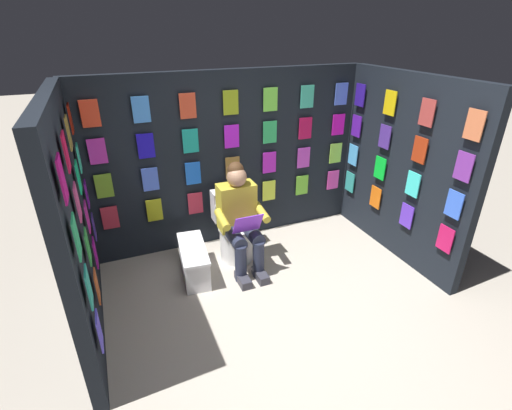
% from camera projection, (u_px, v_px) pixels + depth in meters
% --- Properties ---
extents(ground_plane, '(30.00, 30.00, 0.00)m').
position_uv_depth(ground_plane, '(309.00, 343.00, 3.21)').
color(ground_plane, '#B2A899').
extents(display_wall_back, '(3.34, 0.14, 2.04)m').
position_uv_depth(display_wall_back, '(230.00, 160.00, 4.42)').
color(display_wall_back, black).
rests_on(display_wall_back, ground).
extents(display_wall_left, '(0.14, 1.94, 2.04)m').
position_uv_depth(display_wall_left, '(403.00, 169.00, 4.15)').
color(display_wall_left, black).
rests_on(display_wall_left, ground).
extents(display_wall_right, '(0.14, 1.94, 2.04)m').
position_uv_depth(display_wall_right, '(75.00, 225.00, 3.00)').
color(display_wall_right, black).
rests_on(display_wall_right, ground).
extents(toilet, '(0.41, 0.55, 0.77)m').
position_uv_depth(toilet, '(234.00, 231.00, 4.30)').
color(toilet, white).
rests_on(toilet, ground).
extents(person_reading, '(0.53, 0.68, 1.19)m').
position_uv_depth(person_reading, '(240.00, 218.00, 3.99)').
color(person_reading, gold).
rests_on(person_reading, ground).
extents(comic_longbox_near, '(0.34, 0.73, 0.35)m').
position_uv_depth(comic_longbox_near, '(194.00, 261.00, 4.02)').
color(comic_longbox_near, silver).
rests_on(comic_longbox_near, ground).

